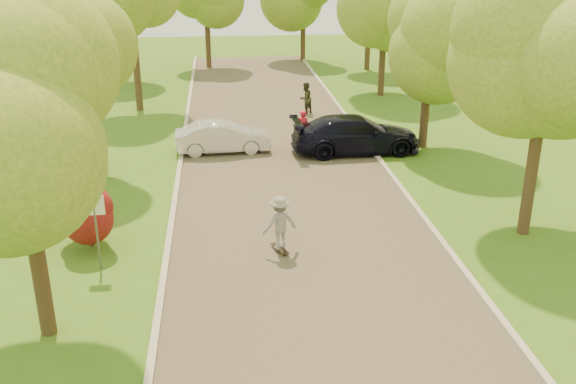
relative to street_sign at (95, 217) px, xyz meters
name	(u,v)px	position (x,y,z in m)	size (l,w,h in m)	color
ground	(335,339)	(5.80, -4.00, -1.56)	(100.00, 100.00, 0.00)	#406919
road	(293,205)	(5.80, 4.00, -1.56)	(8.00, 60.00, 0.01)	#4C4438
curb_left	(174,208)	(1.75, 4.00, -1.50)	(0.18, 60.00, 0.12)	#B2AD9E
curb_right	(409,198)	(9.85, 4.00, -1.50)	(0.18, 60.00, 0.12)	#B2AD9E
street_sign	(95,217)	(0.00, 0.00, 0.00)	(0.55, 0.06, 2.17)	#59595E
red_shrub	(88,212)	(-0.50, 1.50, -0.47)	(1.70, 1.70, 1.95)	#382619
tree_l_mida	(25,114)	(-0.50, -3.00, 3.61)	(4.71, 4.60, 7.39)	#382619
tree_l_midb	(95,54)	(-1.01, 8.00, 3.02)	(4.30, 4.20, 6.62)	#382619
tree_l_far	(135,4)	(-0.59, 18.00, 3.90)	(4.92, 4.80, 7.79)	#382619
tree_r_mida	(557,52)	(12.82, 1.00, 3.97)	(5.13, 5.00, 7.95)	#382619
tree_r_midb	(436,33)	(12.40, 10.00, 3.32)	(4.51, 4.40, 7.01)	#382619
silver_sedan	(223,137)	(3.50, 10.16, -0.91)	(1.39, 3.97, 1.31)	silver
dark_sedan	(356,134)	(9.10, 9.52, -0.77)	(2.21, 5.44, 1.58)	black
longboard	(280,249)	(4.99, 0.53, -1.47)	(0.50, 0.85, 0.10)	black
skateboarder	(280,223)	(4.99, 0.53, -0.65)	(1.04, 0.60, 1.61)	gray
person_striped	(303,129)	(6.97, 10.56, -0.75)	(0.59, 0.39, 1.62)	red
person_olive	(305,98)	(7.86, 16.19, -0.74)	(0.80, 0.62, 1.64)	#2B2F1C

